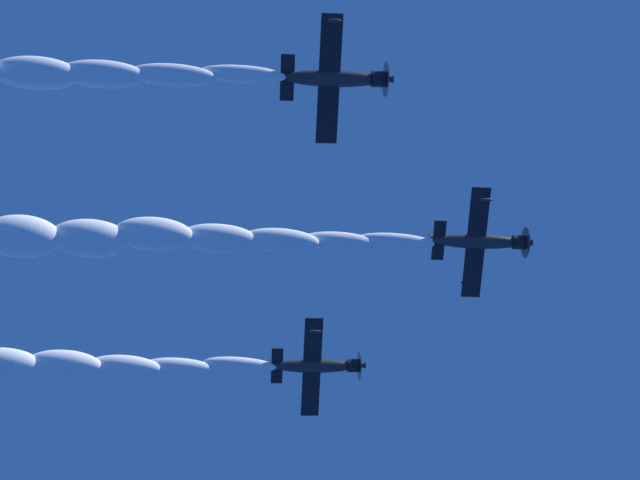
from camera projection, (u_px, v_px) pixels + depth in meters
airplane_lead at (481, 242)px, 70.31m from camera, size 8.45×9.27×3.08m
airplane_left_wingman at (317, 366)px, 74.80m from camera, size 8.45×9.31×3.09m
airplane_right_wingman at (336, 79)px, 62.28m from camera, size 8.44×9.36×3.03m
smoke_trail_lead at (54, 235)px, 67.56m from camera, size 44.79×13.80×5.42m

